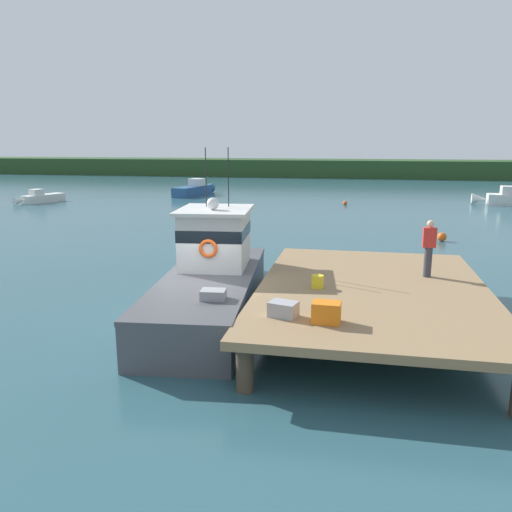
{
  "coord_description": "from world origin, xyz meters",
  "views": [
    {
      "loc": [
        4.28,
        -13.48,
        4.98
      ],
      "look_at": [
        1.2,
        2.17,
        1.4
      ],
      "focal_mm": 35.92,
      "sensor_mm": 36.0,
      "label": 1
    }
  ],
  "objects_px": {
    "mooring_buoy_channel_marker": "(442,237)",
    "deckhand_by_the_boat": "(429,247)",
    "bait_bucket": "(318,282)",
    "main_fishing_boat": "(212,278)",
    "crate_single_far": "(326,312)",
    "moored_boat_mid_harbor": "(195,190)",
    "moored_boat_far_right": "(40,198)",
    "mooring_buoy_inshore": "(345,203)",
    "crate_single_by_cleat": "(283,309)"
  },
  "relations": [
    {
      "from": "mooring_buoy_channel_marker",
      "to": "deckhand_by_the_boat",
      "type": "bearing_deg",
      "value": -100.68
    },
    {
      "from": "deckhand_by_the_boat",
      "to": "mooring_buoy_channel_marker",
      "type": "relative_size",
      "value": 3.54
    },
    {
      "from": "bait_bucket",
      "to": "main_fishing_boat",
      "type": "bearing_deg",
      "value": 160.57
    },
    {
      "from": "crate_single_far",
      "to": "mooring_buoy_channel_marker",
      "type": "bearing_deg",
      "value": 73.52
    },
    {
      "from": "crate_single_far",
      "to": "deckhand_by_the_boat",
      "type": "distance_m",
      "value": 5.13
    },
    {
      "from": "deckhand_by_the_boat",
      "to": "moored_boat_mid_harbor",
      "type": "distance_m",
      "value": 35.91
    },
    {
      "from": "deckhand_by_the_boat",
      "to": "moored_boat_far_right",
      "type": "relative_size",
      "value": 0.36
    },
    {
      "from": "deckhand_by_the_boat",
      "to": "mooring_buoy_inshore",
      "type": "xyz_separation_m",
      "value": [
        -2.94,
        26.62,
        -1.89
      ]
    },
    {
      "from": "crate_single_far",
      "to": "moored_boat_far_right",
      "type": "distance_m",
      "value": 37.52
    },
    {
      "from": "moored_boat_far_right",
      "to": "mooring_buoy_inshore",
      "type": "distance_m",
      "value": 25.11
    },
    {
      "from": "crate_single_by_cleat",
      "to": "bait_bucket",
      "type": "height_order",
      "value": "bait_bucket"
    },
    {
      "from": "crate_single_far",
      "to": "mooring_buoy_channel_marker",
      "type": "distance_m",
      "value": 17.23
    },
    {
      "from": "crate_single_by_cleat",
      "to": "bait_bucket",
      "type": "xyz_separation_m",
      "value": [
        0.56,
        2.42,
        0.0
      ]
    },
    {
      "from": "main_fishing_boat",
      "to": "bait_bucket",
      "type": "bearing_deg",
      "value": -19.43
    },
    {
      "from": "deckhand_by_the_boat",
      "to": "moored_boat_far_right",
      "type": "distance_m",
      "value": 36.38
    },
    {
      "from": "main_fishing_boat",
      "to": "mooring_buoy_channel_marker",
      "type": "xyz_separation_m",
      "value": [
        8.48,
        12.72,
        -0.78
      ]
    },
    {
      "from": "main_fishing_boat",
      "to": "crate_single_far",
      "type": "distance_m",
      "value": 5.23
    },
    {
      "from": "crate_single_by_cleat",
      "to": "deckhand_by_the_boat",
      "type": "relative_size",
      "value": 0.37
    },
    {
      "from": "crate_single_far",
      "to": "moored_boat_mid_harbor",
      "type": "distance_m",
      "value": 38.75
    },
    {
      "from": "crate_single_by_cleat",
      "to": "mooring_buoy_channel_marker",
      "type": "distance_m",
      "value": 17.32
    },
    {
      "from": "deckhand_by_the_boat",
      "to": "crate_single_far",
      "type": "bearing_deg",
      "value": -120.63
    },
    {
      "from": "moored_boat_mid_harbor",
      "to": "bait_bucket",
      "type": "bearing_deg",
      "value": -67.06
    },
    {
      "from": "crate_single_by_cleat",
      "to": "crate_single_far",
      "type": "bearing_deg",
      "value": -12.33
    },
    {
      "from": "main_fishing_boat",
      "to": "deckhand_by_the_boat",
      "type": "xyz_separation_m",
      "value": [
        6.2,
        0.62,
        1.05
      ]
    },
    {
      "from": "bait_bucket",
      "to": "moored_boat_mid_harbor",
      "type": "relative_size",
      "value": 0.06
    },
    {
      "from": "main_fishing_boat",
      "to": "deckhand_by_the_boat",
      "type": "distance_m",
      "value": 6.31
    },
    {
      "from": "bait_bucket",
      "to": "mooring_buoy_channel_marker",
      "type": "bearing_deg",
      "value": 69.19
    },
    {
      "from": "moored_boat_mid_harbor",
      "to": "mooring_buoy_channel_marker",
      "type": "height_order",
      "value": "moored_boat_mid_harbor"
    },
    {
      "from": "bait_bucket",
      "to": "mooring_buoy_channel_marker",
      "type": "distance_m",
      "value": 14.86
    },
    {
      "from": "mooring_buoy_inshore",
      "to": "mooring_buoy_channel_marker",
      "type": "relative_size",
      "value": 0.73
    },
    {
      "from": "crate_single_by_cleat",
      "to": "deckhand_by_the_boat",
      "type": "bearing_deg",
      "value": 49.63
    },
    {
      "from": "deckhand_by_the_boat",
      "to": "main_fishing_boat",
      "type": "bearing_deg",
      "value": -174.3
    },
    {
      "from": "mooring_buoy_inshore",
      "to": "crate_single_far",
      "type": "bearing_deg",
      "value": -89.36
    },
    {
      "from": "bait_bucket",
      "to": "moored_boat_mid_harbor",
      "type": "distance_m",
      "value": 36.17
    },
    {
      "from": "crate_single_far",
      "to": "mooring_buoy_inshore",
      "type": "height_order",
      "value": "crate_single_far"
    },
    {
      "from": "moored_boat_far_right",
      "to": "mooring_buoy_inshore",
      "type": "height_order",
      "value": "moored_boat_far_right"
    },
    {
      "from": "crate_single_by_cleat",
      "to": "mooring_buoy_inshore",
      "type": "distance_m",
      "value": 30.82
    },
    {
      "from": "moored_boat_far_right",
      "to": "mooring_buoy_channel_marker",
      "type": "bearing_deg",
      "value": -20.49
    },
    {
      "from": "moored_boat_far_right",
      "to": "crate_single_far",
      "type": "bearing_deg",
      "value": -47.69
    },
    {
      "from": "crate_single_by_cleat",
      "to": "main_fishing_boat",
      "type": "bearing_deg",
      "value": 126.67
    },
    {
      "from": "deckhand_by_the_boat",
      "to": "mooring_buoy_inshore",
      "type": "relative_size",
      "value": 4.83
    },
    {
      "from": "moored_boat_far_right",
      "to": "moored_boat_mid_harbor",
      "type": "bearing_deg",
      "value": 37.29
    },
    {
      "from": "bait_bucket",
      "to": "crate_single_far",
      "type": "bearing_deg",
      "value": -81.59
    },
    {
      "from": "crate_single_by_cleat",
      "to": "mooring_buoy_inshore",
      "type": "bearing_deg",
      "value": 88.87
    },
    {
      "from": "moored_boat_far_right",
      "to": "mooring_buoy_channel_marker",
      "type": "relative_size",
      "value": 9.76
    },
    {
      "from": "main_fishing_boat",
      "to": "mooring_buoy_channel_marker",
      "type": "height_order",
      "value": "main_fishing_boat"
    },
    {
      "from": "deckhand_by_the_boat",
      "to": "mooring_buoy_channel_marker",
      "type": "height_order",
      "value": "deckhand_by_the_boat"
    },
    {
      "from": "bait_bucket",
      "to": "deckhand_by_the_boat",
      "type": "bearing_deg",
      "value": 30.42
    },
    {
      "from": "main_fishing_boat",
      "to": "moored_boat_mid_harbor",
      "type": "xyz_separation_m",
      "value": [
        -10.88,
        32.17,
        -0.48
      ]
    },
    {
      "from": "bait_bucket",
      "to": "moored_boat_far_right",
      "type": "bearing_deg",
      "value": 134.71
    }
  ]
}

